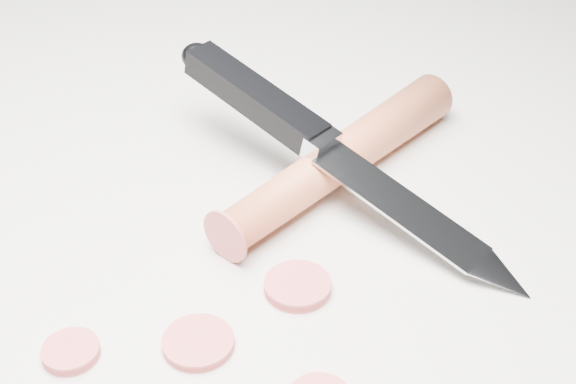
% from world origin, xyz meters
% --- Properties ---
extents(ground, '(2.40, 2.40, 0.00)m').
position_xyz_m(ground, '(0.00, 0.00, 0.00)').
color(ground, silver).
rests_on(ground, ground).
extents(carrot, '(0.11, 0.22, 0.03)m').
position_xyz_m(carrot, '(0.02, 0.11, 0.02)').
color(carrot, '#CB5732').
rests_on(carrot, ground).
extents(carrot_slice_0, '(0.04, 0.04, 0.01)m').
position_xyz_m(carrot_slice_0, '(0.03, 0.00, 0.00)').
color(carrot_slice_0, '#D34A4A').
rests_on(carrot_slice_0, ground).
extents(carrot_slice_1, '(0.03, 0.03, 0.01)m').
position_xyz_m(carrot_slice_1, '(-0.07, -0.09, 0.00)').
color(carrot_slice_1, '#D34A4A').
rests_on(carrot_slice_1, ground).
extents(carrot_slice_2, '(0.04, 0.04, 0.01)m').
position_xyz_m(carrot_slice_2, '(-0.01, -0.06, 0.00)').
color(carrot_slice_2, '#D34A4A').
rests_on(carrot_slice_2, ground).
extents(kitchen_knife, '(0.28, 0.13, 0.07)m').
position_xyz_m(kitchen_knife, '(0.02, 0.09, 0.04)').
color(kitchen_knife, '#B4B6BB').
rests_on(kitchen_knife, ground).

